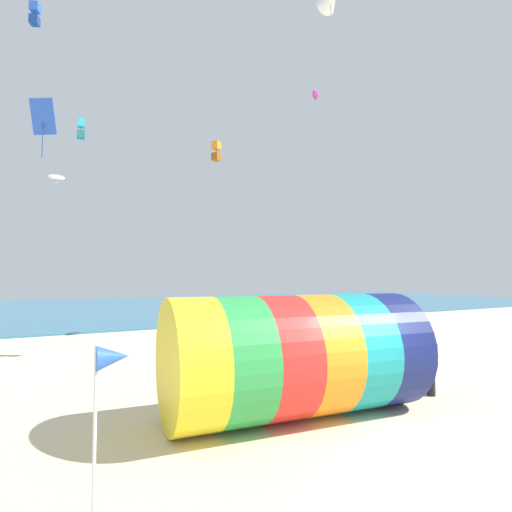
% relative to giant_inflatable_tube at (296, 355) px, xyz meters
% --- Properties ---
extents(ground_plane, '(120.00, 120.00, 0.00)m').
position_rel_giant_inflatable_tube_xyz_m(ground_plane, '(0.88, -1.47, -1.47)').
color(ground_plane, beige).
extents(sea, '(120.00, 40.00, 0.10)m').
position_rel_giant_inflatable_tube_xyz_m(sea, '(0.88, 37.62, -1.42)').
color(sea, teal).
rests_on(sea, ground).
extents(giant_inflatable_tube, '(6.59, 3.57, 2.94)m').
position_rel_giant_inflatable_tube_xyz_m(giant_inflatable_tube, '(0.00, 0.00, 0.00)').
color(giant_inflatable_tube, yellow).
rests_on(giant_inflatable_tube, ground).
extents(kite_handler, '(0.28, 0.39, 1.72)m').
position_rel_giant_inflatable_tube_xyz_m(kite_handler, '(4.34, -0.46, -0.59)').
color(kite_handler, black).
rests_on(kite_handler, ground).
extents(kite_blue_diamond, '(0.99, 0.82, 2.23)m').
position_rel_giant_inflatable_tube_xyz_m(kite_blue_diamond, '(-5.63, 8.75, 8.02)').
color(kite_blue_diamond, blue).
extents(kite_blue_box, '(0.56, 0.56, 1.24)m').
position_rel_giant_inflatable_tube_xyz_m(kite_blue_box, '(-6.16, 15.01, 15.69)').
color(kite_blue_box, blue).
extents(kite_white_parafoil, '(0.96, 0.58, 0.48)m').
position_rel_giant_inflatable_tube_xyz_m(kite_white_parafoil, '(-4.89, 16.38, 7.48)').
color(kite_white_parafoil, white).
extents(kite_orange_box, '(0.43, 0.43, 0.89)m').
position_rel_giant_inflatable_tube_xyz_m(kite_orange_box, '(0.99, 7.48, 7.35)').
color(kite_orange_box, orange).
extents(kite_magenta_parafoil, '(1.02, 1.08, 0.57)m').
position_rel_giant_inflatable_tube_xyz_m(kite_magenta_parafoil, '(8.56, 10.39, 12.74)').
color(kite_magenta_parafoil, '#D1339E').
extents(kite_cyan_parafoil, '(1.03, 0.85, 0.51)m').
position_rel_giant_inflatable_tube_xyz_m(kite_cyan_parafoil, '(-5.64, 13.05, 9.66)').
color(kite_cyan_parafoil, '#2DB2C6').
extents(kite_cyan_box, '(0.41, 0.41, 1.12)m').
position_rel_giant_inflatable_tube_xyz_m(kite_cyan_box, '(-3.78, 15.39, 10.10)').
color(kite_cyan_box, '#2DB2C6').
extents(bystander_near_water, '(0.37, 0.42, 1.59)m').
position_rel_giant_inflatable_tube_xyz_m(bystander_near_water, '(10.36, 7.95, -0.66)').
color(bystander_near_water, black).
rests_on(bystander_near_water, ground).
extents(beach_flag, '(0.47, 0.36, 2.44)m').
position_rel_giant_inflatable_tube_xyz_m(beach_flag, '(-4.68, -2.29, 0.69)').
color(beach_flag, silver).
rests_on(beach_flag, ground).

